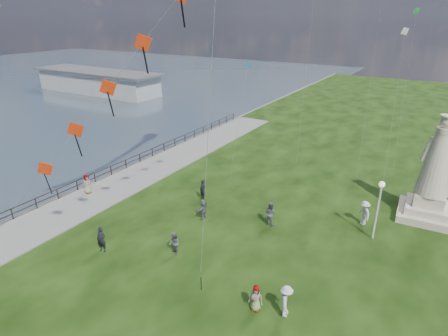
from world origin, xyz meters
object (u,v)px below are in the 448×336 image
Objects in this scene: statue at (433,181)px; person_1 at (174,244)px; lamppost at (380,198)px; person_8 at (364,213)px; person_6 at (203,190)px; person_7 at (270,213)px; person_4 at (256,298)px; person_11 at (203,209)px; person_10 at (87,185)px; pier_pavilion at (97,81)px; person_2 at (286,301)px; person_0 at (101,239)px.

person_1 is at bearing -137.78° from statue.
person_1 is at bearing -141.01° from lamppost.
person_6 is at bearing -118.98° from person_8.
person_4 is at bearing 120.82° from person_7.
person_6 is 12.89m from person_8.
person_11 is at bearing 136.95° from person_1.
person_8 is at bearing 116.73° from person_11.
person_10 is (-9.22, -4.35, -0.05)m from person_6.
person_10 is (-12.03, 3.12, 0.05)m from person_1.
lamppost is 12.67m from person_11.
person_2 is (57.37, -38.31, -0.92)m from pier_pavilion.
person_7 is 1.06× the size of person_10.
person_11 is (-9.36, 6.13, -0.13)m from person_2.
lamppost is at bearing -153.21° from person_7.
statue reaches higher than person_1.
lamppost is 2.41× the size of person_6.
lamppost is at bearing -74.70° from person_10.
person_6 is (-16.50, -6.52, -2.16)m from statue.
person_8 is at bearing -70.17° from person_10.
person_8 is 1.10× the size of person_10.
person_7 is 1.16× the size of person_11.
person_1 is (-13.69, -13.99, -2.25)m from statue.
statue is 4.45× the size of person_6.
person_7 is 7.00m from person_8.
statue is 12.48m from person_7.
person_7 reaches higher than person_10.
person_1 is 0.94× the size of person_10.
person_6 is 0.96× the size of person_8.
person_11 is at bearing 52.88° from person_0.
person_2 is at bearing -100.68° from person_10.
statue is at bearing 80.71° from person_1.
person_7 is (-4.57, 8.00, 0.00)m from person_2.
person_8 is at bearing -24.42° from pier_pavilion.
person_6 is 10.20m from person_10.
person_2 is 20.83m from person_10.
person_11 is (-10.78, -5.48, -0.16)m from person_8.
person_8 reaches higher than person_4.
statue is (62.72, -23.06, 1.23)m from pier_pavilion.
lamppost is (-2.89, -5.24, 0.10)m from statue.
person_7 is (-9.93, -7.25, -2.15)m from statue.
pier_pavilion reaches higher than person_1.
statue reaches higher than person_11.
person_6 is at bearing -63.30° from person_10.
person_1 is (-10.80, -8.74, -2.36)m from lamppost.
person_11 is (-11.82, -3.87, -2.38)m from lamppost.
person_7 is at bearing 3.49° from person_2.
person_0 is at bearing -144.12° from lamppost.
person_4 is at bearing -55.50° from person_8.
lamppost is (59.83, -28.30, 1.34)m from pier_pavilion.
person_7 reaches higher than person_0.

